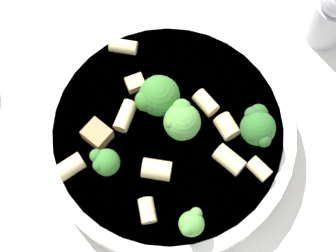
# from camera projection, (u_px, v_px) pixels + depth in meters

# --- Properties ---
(ground_plane) EXTENTS (2.00, 2.00, 0.00)m
(ground_plane) POSITION_uv_depth(u_px,v_px,m) (168.00, 141.00, 0.56)
(ground_plane) COLOR beige
(pasta_bowl) EXTENTS (0.24, 0.24, 0.03)m
(pasta_bowl) POSITION_uv_depth(u_px,v_px,m) (168.00, 135.00, 0.54)
(pasta_bowl) COLOR silver
(pasta_bowl) RESTS_ON ground_plane
(broccoli_floret_0) EXTENTS (0.04, 0.04, 0.04)m
(broccoli_floret_0) POSITION_uv_depth(u_px,v_px,m) (158.00, 96.00, 0.51)
(broccoli_floret_0) COLOR #9EC175
(broccoli_floret_0) RESTS_ON pasta_bowl
(broccoli_floret_1) EXTENTS (0.04, 0.03, 0.04)m
(broccoli_floret_1) POSITION_uv_depth(u_px,v_px,m) (181.00, 120.00, 0.50)
(broccoli_floret_1) COLOR #9EC175
(broccoli_floret_1) RESTS_ON pasta_bowl
(broccoli_floret_2) EXTENTS (0.04, 0.03, 0.04)m
(broccoli_floret_2) POSITION_uv_depth(u_px,v_px,m) (258.00, 126.00, 0.50)
(broccoli_floret_2) COLOR #93B766
(broccoli_floret_2) RESTS_ON pasta_bowl
(broccoli_floret_3) EXTENTS (0.03, 0.03, 0.03)m
(broccoli_floret_3) POSITION_uv_depth(u_px,v_px,m) (104.00, 161.00, 0.49)
(broccoli_floret_3) COLOR #84AD60
(broccoli_floret_3) RESTS_ON pasta_bowl
(broccoli_floret_4) EXTENTS (0.02, 0.02, 0.03)m
(broccoli_floret_4) POSITION_uv_depth(u_px,v_px,m) (191.00, 224.00, 0.48)
(broccoli_floret_4) COLOR #84AD60
(broccoli_floret_4) RESTS_ON pasta_bowl
(rigatoni_0) EXTENTS (0.03, 0.03, 0.02)m
(rigatoni_0) POSITION_uv_depth(u_px,v_px,m) (157.00, 170.00, 0.50)
(rigatoni_0) COLOR beige
(rigatoni_0) RESTS_ON pasta_bowl
(rigatoni_1) EXTENTS (0.02, 0.02, 0.02)m
(rigatoni_1) POSITION_uv_depth(u_px,v_px,m) (227.00, 126.00, 0.52)
(rigatoni_1) COLOR beige
(rigatoni_1) RESTS_ON pasta_bowl
(rigatoni_2) EXTENTS (0.02, 0.03, 0.02)m
(rigatoni_2) POSITION_uv_depth(u_px,v_px,m) (70.00, 167.00, 0.50)
(rigatoni_2) COLOR beige
(rigatoni_2) RESTS_ON pasta_bowl
(rigatoni_3) EXTENTS (0.03, 0.02, 0.02)m
(rigatoni_3) POSITION_uv_depth(u_px,v_px,m) (229.00, 160.00, 0.51)
(rigatoni_3) COLOR beige
(rigatoni_3) RESTS_ON pasta_bowl
(rigatoni_4) EXTENTS (0.03, 0.03, 0.01)m
(rigatoni_4) POSITION_uv_depth(u_px,v_px,m) (123.00, 46.00, 0.55)
(rigatoni_4) COLOR beige
(rigatoni_4) RESTS_ON pasta_bowl
(rigatoni_5) EXTENTS (0.03, 0.03, 0.01)m
(rigatoni_5) POSITION_uv_depth(u_px,v_px,m) (125.00, 116.00, 0.52)
(rigatoni_5) COLOR beige
(rigatoni_5) RESTS_ON pasta_bowl
(rigatoni_6) EXTENTS (0.02, 0.02, 0.01)m
(rigatoni_6) POSITION_uv_depth(u_px,v_px,m) (203.00, 99.00, 0.53)
(rigatoni_6) COLOR beige
(rigatoni_6) RESTS_ON pasta_bowl
(rigatoni_7) EXTENTS (0.02, 0.02, 0.01)m
(rigatoni_7) POSITION_uv_depth(u_px,v_px,m) (259.00, 169.00, 0.50)
(rigatoni_7) COLOR beige
(rigatoni_7) RESTS_ON pasta_bowl
(rigatoni_8) EXTENTS (0.03, 0.02, 0.01)m
(rigatoni_8) POSITION_uv_depth(u_px,v_px,m) (147.00, 211.00, 0.49)
(rigatoni_8) COLOR beige
(rigatoni_8) RESTS_ON pasta_bowl
(chicken_chunk_0) EXTENTS (0.03, 0.03, 0.02)m
(chicken_chunk_0) POSITION_uv_depth(u_px,v_px,m) (97.00, 134.00, 0.51)
(chicken_chunk_0) COLOR #A87A4C
(chicken_chunk_0) RESTS_ON pasta_bowl
(chicken_chunk_1) EXTENTS (0.02, 0.02, 0.01)m
(chicken_chunk_1) POSITION_uv_depth(u_px,v_px,m) (134.00, 84.00, 0.54)
(chicken_chunk_1) COLOR tan
(chicken_chunk_1) RESTS_ON pasta_bowl
(pepper_shaker) EXTENTS (0.04, 0.04, 0.09)m
(pepper_shaker) POSITION_uv_depth(u_px,v_px,m) (333.00, 13.00, 0.56)
(pepper_shaker) COLOR #B2B2B7
(pepper_shaker) RESTS_ON ground_plane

